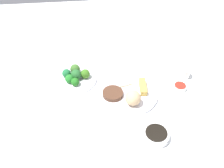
% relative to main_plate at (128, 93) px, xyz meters
% --- Properties ---
extents(tabletop, '(2.20, 2.20, 0.02)m').
position_rel_main_plate_xyz_m(tabletop, '(0.01, 0.00, -0.02)').
color(tabletop, white).
rests_on(tabletop, ground).
extents(main_plate, '(0.30, 0.30, 0.02)m').
position_rel_main_plate_xyz_m(main_plate, '(0.00, 0.00, 0.00)').
color(main_plate, white).
rests_on(main_plate, tabletop).
extents(rice_scoop, '(0.07, 0.07, 0.07)m').
position_rel_main_plate_xyz_m(rice_scoop, '(0.01, -0.08, 0.04)').
color(rice_scoop, tan).
rests_on(rice_scoop, main_plate).
extents(spring_roll, '(0.04, 0.11, 0.03)m').
position_rel_main_plate_xyz_m(spring_roll, '(0.08, 0.01, 0.02)').
color(spring_roll, gold).
rests_on(spring_roll, main_plate).
extents(crab_rangoon_wonton, '(0.08, 0.09, 0.01)m').
position_rel_main_plate_xyz_m(crab_rangoon_wonton, '(-0.01, 0.08, 0.01)').
color(crab_rangoon_wonton, beige).
rests_on(crab_rangoon_wonton, main_plate).
extents(stir_fry_heap, '(0.10, 0.10, 0.02)m').
position_rel_main_plate_xyz_m(stir_fry_heap, '(-0.08, -0.01, 0.02)').
color(stir_fry_heap, '#4E3020').
rests_on(stir_fry_heap, main_plate).
extents(broccoli_plate, '(0.21, 0.21, 0.01)m').
position_rel_main_plate_xyz_m(broccoli_plate, '(-0.25, 0.13, -0.00)').
color(broccoli_plate, white).
rests_on(broccoli_plate, tabletop).
extents(broccoli_floret_0, '(0.05, 0.05, 0.05)m').
position_rel_main_plate_xyz_m(broccoli_floret_0, '(-0.30, 0.15, 0.03)').
color(broccoli_floret_0, '#1E6837').
rests_on(broccoli_floret_0, broccoli_plate).
extents(broccoli_floret_1, '(0.06, 0.06, 0.06)m').
position_rel_main_plate_xyz_m(broccoli_floret_1, '(-0.25, 0.13, 0.03)').
color(broccoli_floret_1, '#245E2A').
rests_on(broccoli_floret_1, broccoli_plate).
extents(broccoli_floret_2, '(0.05, 0.05, 0.05)m').
position_rel_main_plate_xyz_m(broccoli_floret_2, '(-0.25, 0.18, 0.03)').
color(broccoli_floret_2, '#3A6829').
rests_on(broccoli_floret_2, broccoli_plate).
extents(broccoli_floret_3, '(0.04, 0.04, 0.04)m').
position_rel_main_plate_xyz_m(broccoli_floret_3, '(-0.28, 0.11, 0.03)').
color(broccoli_floret_3, '#207325').
rests_on(broccoli_floret_3, broccoli_plate).
extents(broccoli_floret_5, '(0.05, 0.05, 0.05)m').
position_rel_main_plate_xyz_m(broccoli_floret_5, '(-0.20, 0.13, 0.03)').
color(broccoli_floret_5, '#396F1E').
rests_on(broccoli_floret_5, broccoli_plate).
extents(broccoli_floret_6, '(0.04, 0.04, 0.04)m').
position_rel_main_plate_xyz_m(broccoli_floret_6, '(-0.26, 0.08, 0.03)').
color(broccoli_floret_6, '#206A1D').
rests_on(broccoli_floret_6, broccoli_plate).
extents(soy_sauce_bowl, '(0.11, 0.11, 0.03)m').
position_rel_main_plate_xyz_m(soy_sauce_bowl, '(0.07, -0.26, 0.01)').
color(soy_sauce_bowl, white).
rests_on(soy_sauce_bowl, tabletop).
extents(soy_sauce_bowl_liquid, '(0.09, 0.09, 0.00)m').
position_rel_main_plate_xyz_m(soy_sauce_bowl_liquid, '(0.07, -0.26, 0.03)').
color(soy_sauce_bowl_liquid, black).
rests_on(soy_sauce_bowl_liquid, soy_sauce_bowl).
extents(sauce_ramekin_sweet_and_sour, '(0.07, 0.07, 0.02)m').
position_rel_main_plate_xyz_m(sauce_ramekin_sweet_and_sour, '(0.27, 0.01, 0.00)').
color(sauce_ramekin_sweet_and_sour, white).
rests_on(sauce_ramekin_sweet_and_sour, tabletop).
extents(sauce_ramekin_sweet_and_sour_liquid, '(0.06, 0.06, 0.00)m').
position_rel_main_plate_xyz_m(sauce_ramekin_sweet_and_sour_liquid, '(0.27, 0.01, 0.02)').
color(sauce_ramekin_sweet_and_sour_liquid, red).
rests_on(sauce_ramekin_sweet_and_sour_liquid, sauce_ramekin_sweet_and_sour).
extents(teacup, '(0.06, 0.06, 0.06)m').
position_rel_main_plate_xyz_m(teacup, '(0.32, 0.10, 0.02)').
color(teacup, white).
rests_on(teacup, tabletop).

